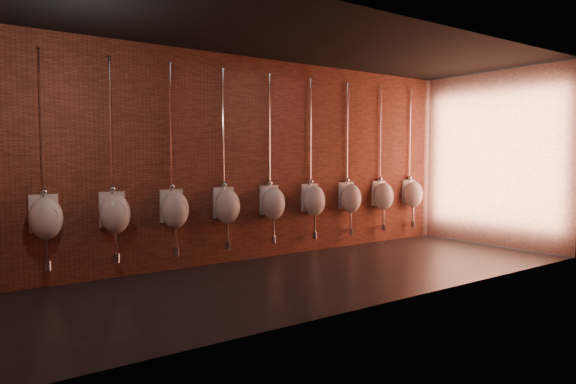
% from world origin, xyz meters
% --- Properties ---
extents(ground, '(8.50, 8.50, 0.00)m').
position_xyz_m(ground, '(0.00, 0.00, 0.00)').
color(ground, black).
rests_on(ground, ground).
extents(room_shell, '(8.54, 3.04, 3.22)m').
position_xyz_m(room_shell, '(0.00, 0.00, 2.01)').
color(room_shell, black).
rests_on(room_shell, ground).
extents(urinal_1, '(0.41, 0.36, 2.72)m').
position_xyz_m(urinal_1, '(-3.12, 1.36, 0.90)').
color(urinal_1, white).
rests_on(urinal_1, ground).
extents(urinal_2, '(0.41, 0.36, 2.72)m').
position_xyz_m(urinal_2, '(-2.28, 1.36, 0.90)').
color(urinal_2, white).
rests_on(urinal_2, ground).
extents(urinal_3, '(0.41, 0.36, 2.72)m').
position_xyz_m(urinal_3, '(-1.44, 1.36, 0.90)').
color(urinal_3, white).
rests_on(urinal_3, ground).
extents(urinal_4, '(0.41, 0.36, 2.72)m').
position_xyz_m(urinal_4, '(-0.59, 1.36, 0.90)').
color(urinal_4, white).
rests_on(urinal_4, ground).
extents(urinal_5, '(0.41, 0.36, 2.72)m').
position_xyz_m(urinal_5, '(0.25, 1.36, 0.90)').
color(urinal_5, white).
rests_on(urinal_5, ground).
extents(urinal_6, '(0.41, 0.36, 2.72)m').
position_xyz_m(urinal_6, '(1.09, 1.36, 0.90)').
color(urinal_6, white).
rests_on(urinal_6, ground).
extents(urinal_7, '(0.41, 0.36, 2.72)m').
position_xyz_m(urinal_7, '(1.94, 1.36, 0.90)').
color(urinal_7, white).
rests_on(urinal_7, ground).
extents(urinal_8, '(0.41, 0.36, 2.72)m').
position_xyz_m(urinal_8, '(2.78, 1.36, 0.90)').
color(urinal_8, white).
rests_on(urinal_8, ground).
extents(urinal_9, '(0.41, 0.36, 2.72)m').
position_xyz_m(urinal_9, '(3.62, 1.36, 0.90)').
color(urinal_9, white).
rests_on(urinal_9, ground).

